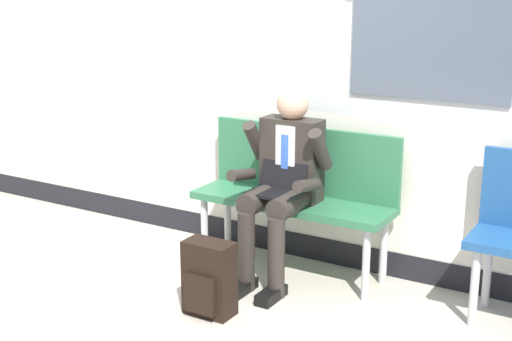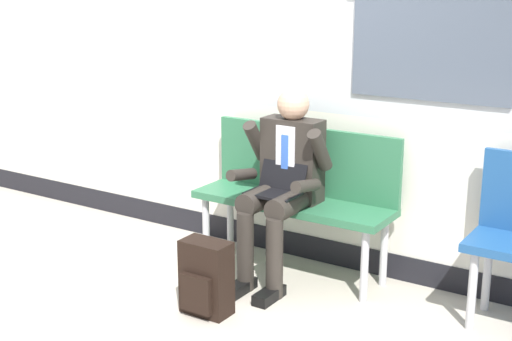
{
  "view_description": "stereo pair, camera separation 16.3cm",
  "coord_description": "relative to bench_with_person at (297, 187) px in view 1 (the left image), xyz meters",
  "views": [
    {
      "loc": [
        2.52,
        -3.9,
        2.0
      ],
      "look_at": [
        0.16,
        0.04,
        0.75
      ],
      "focal_mm": 51.37,
      "sensor_mm": 36.0,
      "label": 1
    },
    {
      "loc": [
        2.66,
        -3.81,
        2.0
      ],
      "look_at": [
        0.16,
        0.04,
        0.75
      ],
      "focal_mm": 51.37,
      "sensor_mm": 36.0,
      "label": 2
    }
  ],
  "objects": [
    {
      "name": "person_seated",
      "position": [
        0.0,
        -0.21,
        0.1
      ],
      "size": [
        0.57,
        0.7,
        1.28
      ],
      "color": "#2D2823",
      "rests_on": "ground"
    },
    {
      "name": "backpack",
      "position": [
        -0.12,
        -0.89,
        -0.37
      ],
      "size": [
        0.3,
        0.21,
        0.46
      ],
      "color": "black",
      "rests_on": "ground"
    },
    {
      "name": "bench_with_person",
      "position": [
        0.0,
        0.0,
        0.0
      ],
      "size": [
        1.38,
        0.42,
        0.99
      ],
      "color": "#2D6B47",
      "rests_on": "ground"
    },
    {
      "name": "ground_plane",
      "position": [
        -0.32,
        -0.32,
        -0.59
      ],
      "size": [
        18.0,
        18.0,
        0.0
      ],
      "primitive_type": "plane",
      "color": "#B2A899"
    },
    {
      "name": "station_wall",
      "position": [
        -0.3,
        0.27,
        0.85
      ],
      "size": [
        6.47,
        0.17,
        2.91
      ],
      "color": "silver",
      "rests_on": "ground"
    }
  ]
}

